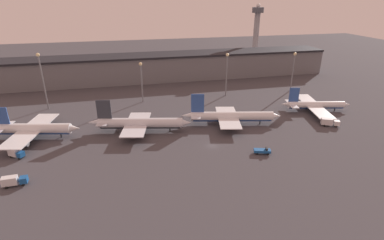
{
  "coord_description": "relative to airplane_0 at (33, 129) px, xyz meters",
  "views": [
    {
      "loc": [
        -31.3,
        -99.27,
        54.99
      ],
      "look_at": [
        -4.9,
        13.25,
        6.0
      ],
      "focal_mm": 28.0,
      "sensor_mm": 36.0,
      "label": 1
    }
  ],
  "objects": [
    {
      "name": "ground",
      "position": [
        69.18,
        -23.95,
        -3.79
      ],
      "size": [
        600.0,
        600.0,
        0.0
      ],
      "primitive_type": "plane",
      "color": "#423F44"
    },
    {
      "name": "terminal_building",
      "position": [
        69.18,
        78.28,
        5.0
      ],
      "size": [
        222.31,
        22.56,
        17.47
      ],
      "color": "slate",
      "rests_on": "ground"
    },
    {
      "name": "airplane_0",
      "position": [
        0.0,
        0.0,
        0.0
      ],
      "size": [
        37.86,
        35.73,
        13.31
      ],
      "rotation": [
        0.0,
        0.0,
        -0.22
      ],
      "color": "white",
      "rests_on": "ground"
    },
    {
      "name": "airplane_1",
      "position": [
        42.77,
        -4.25,
        0.05
      ],
      "size": [
        44.0,
        27.52,
        14.42
      ],
      "rotation": [
        0.0,
        0.0,
        -0.22
      ],
      "color": "silver",
      "rests_on": "ground"
    },
    {
      "name": "airplane_2",
      "position": [
        83.52,
        -5.58,
        -0.08
      ],
      "size": [
        45.04,
        27.58,
        14.4
      ],
      "rotation": [
        0.0,
        0.0,
        -0.22
      ],
      "color": "white",
      "rests_on": "ground"
    },
    {
      "name": "airplane_3",
      "position": [
        130.7,
        0.61,
        -0.68
      ],
      "size": [
        34.96,
        36.38,
        12.2
      ],
      "rotation": [
        0.0,
        0.0,
        -0.22
      ],
      "color": "white",
      "rests_on": "ground"
    },
    {
      "name": "service_vehicle_0",
      "position": [
        125.94,
        -17.62,
        -1.85
      ],
      "size": [
        8.09,
        5.51,
        3.48
      ],
      "rotation": [
        0.0,
        0.0,
        -0.43
      ],
      "color": "white",
      "rests_on": "ground"
    },
    {
      "name": "service_vehicle_1",
      "position": [
        -2.54,
        -16.31,
        -1.96
      ],
      "size": [
        6.1,
        4.96,
        3.29
      ],
      "rotation": [
        0.0,
        0.0,
        -0.55
      ],
      "color": "#195199",
      "rests_on": "ground"
    },
    {
      "name": "service_vehicle_2",
      "position": [
        2.0,
        -35.23,
        -1.94
      ],
      "size": [
        7.31,
        2.71,
        3.29
      ],
      "rotation": [
        0.0,
        0.0,
        0.05
      ],
      "color": "#195199",
      "rests_on": "ground"
    },
    {
      "name": "service_vehicle_3",
      "position": [
        85.66,
        -34.13,
        -2.62
      ],
      "size": [
        6.55,
        4.07,
        2.5
      ],
      "rotation": [
        0.0,
        0.0,
        -0.3
      ],
      "color": "#195199",
      "rests_on": "ground"
    },
    {
      "name": "lamp_post_0",
      "position": [
        -1.31,
        34.48,
        14.12
      ],
      "size": [
        1.8,
        1.8,
        28.68
      ],
      "color": "slate",
      "rests_on": "ground"
    },
    {
      "name": "lamp_post_1",
      "position": [
        47.15,
        34.48,
        10.34
      ],
      "size": [
        1.8,
        1.8,
        21.81
      ],
      "color": "slate",
      "rests_on": "ground"
    },
    {
      "name": "lamp_post_2",
      "position": [
        95.08,
        34.48,
        11.87
      ],
      "size": [
        1.8,
        1.8,
        24.55
      ],
      "color": "slate",
      "rests_on": "ground"
    },
    {
      "name": "lamp_post_3",
      "position": [
        136.94,
        34.48,
        11.14
      ],
      "size": [
        1.8,
        1.8,
        23.25
      ],
      "color": "slate",
      "rests_on": "ground"
    },
    {
      "name": "control_tower",
      "position": [
        144.52,
        106.16,
        23.84
      ],
      "size": [
        9.0,
        9.0,
        47.92
      ],
      "color": "#99999E",
      "rests_on": "ground"
    }
  ]
}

